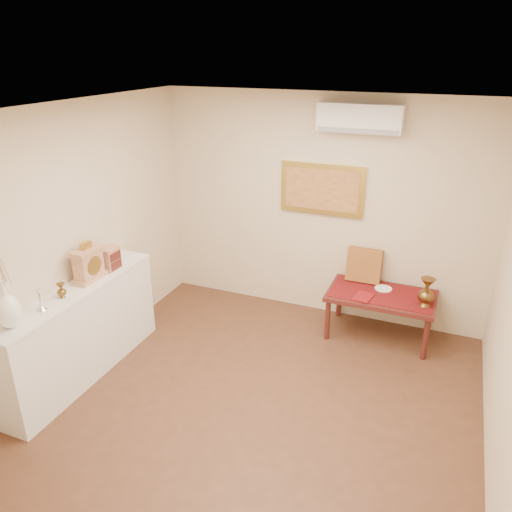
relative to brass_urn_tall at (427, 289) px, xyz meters
The scene contains 18 objects.
floor 2.33m from the brass_urn_tall, 126.96° to the right, with size 4.50×4.50×0.00m, color brown.
ceiling 2.94m from the brass_urn_tall, 126.96° to the right, with size 4.50×4.50×0.00m, color white.
wall_back 1.53m from the brass_urn_tall, 159.82° to the left, with size 4.00×0.02×2.70m, color beige.
wall_front 4.27m from the brass_urn_tall, 108.29° to the right, with size 4.00×0.02×2.70m, color beige.
wall_left 3.81m from the brass_urn_tall, 152.08° to the right, with size 0.02×4.50×2.70m, color beige.
candlestick 3.86m from the brass_urn_tall, 144.92° to the right, with size 0.10×0.10×0.20m, color silver, non-canonical shape.
brass_urn_small 3.71m from the brass_urn_tall, 148.12° to the right, with size 0.09×0.09×0.19m, color brown, non-canonical shape.
table_cloth 0.53m from the brass_urn_tall, 166.15° to the left, with size 1.14×0.59×0.01m, color maroon.
brass_urn_tall is the anchor object (origin of this frame).
plate 0.56m from the brass_urn_tall, 153.99° to the left, with size 0.20×0.20×0.01m, color white.
menu 0.68m from the brass_urn_tall, behind, with size 0.18×0.25×0.01m, color maroon.
cushion 0.83m from the brass_urn_tall, 153.59° to the left, with size 0.40×0.10×0.40m, color maroon.
display_ledge 3.62m from the brass_urn_tall, 150.78° to the right, with size 0.37×2.02×0.98m.
mantel_clock 3.53m from the brass_urn_tall, 153.92° to the right, with size 0.17×0.36×0.41m.
wooden_chest 3.38m from the brass_urn_tall, 158.19° to the right, with size 0.16×0.21×0.24m.
low_table 0.56m from the brass_urn_tall, 166.15° to the left, with size 1.20×0.70×0.55m.
painting 1.64m from the brass_urn_tall, 160.86° to the left, with size 1.00×0.06×0.60m.
ac_unit 1.96m from the brass_urn_tall, 158.99° to the left, with size 0.90×0.25×0.30m.
Camera 1 is at (1.44, -3.34, 3.16)m, focal length 35.00 mm.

